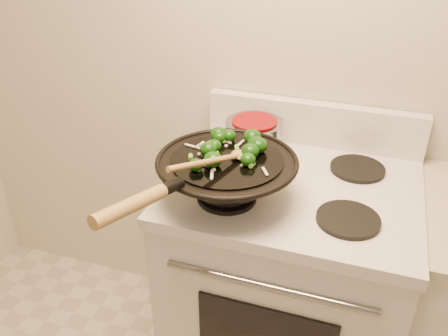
% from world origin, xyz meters
% --- Properties ---
extents(stove, '(0.78, 0.67, 1.08)m').
position_xyz_m(stove, '(-0.18, 1.17, 0.47)').
color(stove, silver).
rests_on(stove, ground).
extents(wok, '(0.42, 0.67, 0.20)m').
position_xyz_m(wok, '(-0.36, 1.02, 1.00)').
color(wok, black).
rests_on(wok, stove).
extents(stirfry, '(0.29, 0.27, 0.05)m').
position_xyz_m(stirfry, '(-0.35, 1.06, 1.08)').
color(stirfry, '#0F3B09').
rests_on(stirfry, wok).
extents(wooden_spoon, '(0.17, 0.28, 0.08)m').
position_xyz_m(wooden_spoon, '(-0.35, 0.97, 1.09)').
color(wooden_spoon, '#A17A3F').
rests_on(wooden_spoon, wok).
extents(saucepan, '(0.20, 0.31, 0.12)m').
position_xyz_m(saucepan, '(-0.35, 1.32, 0.99)').
color(saucepan, gray).
rests_on(saucepan, stove).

